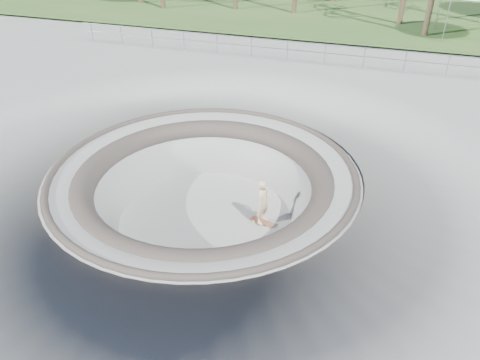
% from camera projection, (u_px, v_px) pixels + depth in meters
% --- Properties ---
extents(ground, '(180.00, 180.00, 0.00)m').
position_uv_depth(ground, '(203.00, 171.00, 15.51)').
color(ground, '#9E9F9A').
rests_on(ground, ground).
extents(skate_bowl, '(14.00, 14.00, 4.10)m').
position_uv_depth(skate_bowl, '(206.00, 216.00, 16.48)').
color(skate_bowl, '#9E9F9A').
rests_on(skate_bowl, ground).
extents(distant_hills, '(103.20, 45.00, 28.60)m').
position_uv_depth(distant_hills, '(386.00, 17.00, 64.31)').
color(distant_hills, brown).
rests_on(distant_hills, ground).
extents(safety_railing, '(25.00, 0.06, 1.03)m').
position_uv_depth(safety_railing, '(287.00, 50.00, 24.82)').
color(safety_railing, gray).
rests_on(safety_railing, ground).
extents(skateboard, '(0.91, 0.48, 0.09)m').
position_uv_depth(skateboard, '(262.00, 222.00, 16.19)').
color(skateboard, brown).
rests_on(skateboard, ground).
extents(skater, '(0.53, 0.67, 1.63)m').
position_uv_depth(skater, '(263.00, 202.00, 15.75)').
color(skater, beige).
rests_on(skater, skateboard).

